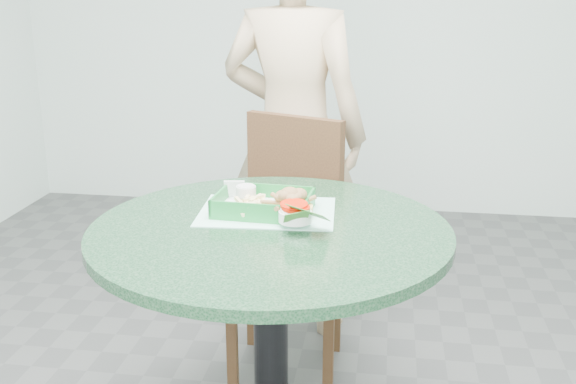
# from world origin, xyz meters

# --- Properties ---
(cafe_table) EXTENTS (0.96, 0.96, 0.75)m
(cafe_table) POSITION_xyz_m (0.00, 0.00, 0.58)
(cafe_table) COLOR black
(cafe_table) RESTS_ON floor
(dining_chair) EXTENTS (0.39, 0.39, 0.93)m
(dining_chair) POSITION_xyz_m (-0.04, 0.62, 0.53)
(dining_chair) COLOR #381E0F
(dining_chair) RESTS_ON floor
(diner_person) EXTENTS (0.72, 0.55, 1.77)m
(diner_person) POSITION_xyz_m (-0.07, 0.93, 0.88)
(diner_person) COLOR tan
(diner_person) RESTS_ON floor
(placemat) EXTENTS (0.39, 0.31, 0.00)m
(placemat) POSITION_xyz_m (-0.03, 0.11, 0.75)
(placemat) COLOR #AAF0D9
(placemat) RESTS_ON cafe_table
(food_basket) EXTENTS (0.26, 0.19, 0.05)m
(food_basket) POSITION_xyz_m (-0.04, 0.11, 0.77)
(food_basket) COLOR #1B8235
(food_basket) RESTS_ON placemat
(crab_sandwich) EXTENTS (0.13, 0.13, 0.07)m
(crab_sandwich) POSITION_xyz_m (0.04, 0.08, 0.80)
(crab_sandwich) COLOR #EABE5F
(crab_sandwich) RESTS_ON food_basket
(fries_pile) EXTENTS (0.13, 0.14, 0.05)m
(fries_pile) POSITION_xyz_m (-0.06, 0.09, 0.79)
(fries_pile) COLOR #FFE698
(fries_pile) RESTS_ON food_basket
(sauce_ramekin) EXTENTS (0.06, 0.06, 0.03)m
(sauce_ramekin) POSITION_xyz_m (-0.10, 0.15, 0.80)
(sauce_ramekin) COLOR silver
(sauce_ramekin) RESTS_ON food_basket
(garnish_cup) EXTENTS (0.13, 0.13, 0.05)m
(garnish_cup) POSITION_xyz_m (0.08, 0.00, 0.79)
(garnish_cup) COLOR white
(garnish_cup) RESTS_ON food_basket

